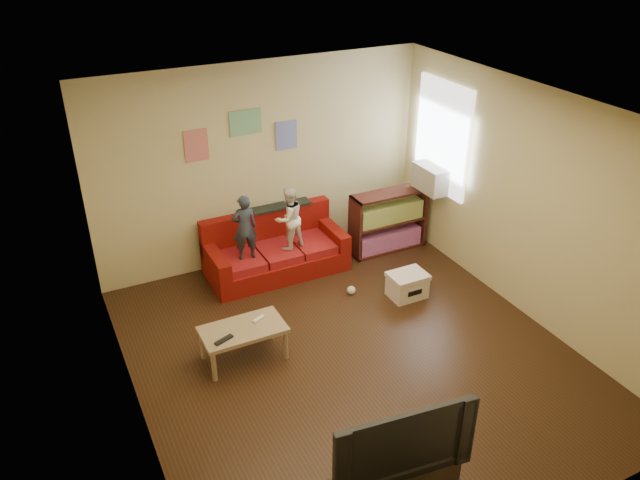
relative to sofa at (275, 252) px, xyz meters
name	(u,v)px	position (x,y,z in m)	size (l,w,h in m)	color
room_shell	(356,248)	(0.05, -2.06, 1.08)	(4.52, 5.02, 2.72)	#362010
sofa	(275,252)	(0.00, 0.00, 0.00)	(1.82, 0.84, 0.80)	maroon
child_a	(245,227)	(-0.45, -0.16, 0.55)	(0.31, 0.21, 0.86)	#282F3C
child_b	(289,218)	(0.15, -0.16, 0.54)	(0.41, 0.32, 0.85)	white
coffee_table	(243,332)	(-1.02, -1.58, 0.07)	(0.89, 0.49, 0.40)	tan
remote	(224,340)	(-1.27, -1.70, 0.14)	(0.21, 0.05, 0.02)	black
game_controller	(259,319)	(-0.82, -1.53, 0.15)	(0.15, 0.04, 0.03)	silver
bookshelf	(388,224)	(1.65, -0.18, 0.12)	(1.10, 0.33, 0.88)	#411912
window	(442,137)	(2.27, -0.41, 1.37)	(0.04, 1.08, 1.48)	white
ac_unit	(431,178)	(2.15, -0.41, 0.81)	(0.28, 0.55, 0.35)	#B7B2A3
artwork_left	(196,146)	(-0.80, 0.42, 1.48)	(0.30, 0.01, 0.40)	#D87266
artwork_center	(245,122)	(-0.15, 0.42, 1.68)	(0.42, 0.01, 0.32)	#72B27F
artwork_right	(286,135)	(0.40, 0.42, 1.43)	(0.30, 0.01, 0.38)	#727FCC
file_box	(407,285)	(1.23, -1.34, -0.11)	(0.47, 0.36, 0.32)	white
television	(399,437)	(-0.57, -3.87, 0.47)	(1.17, 0.15, 0.67)	black
tissue	(351,290)	(0.62, -0.99, -0.21)	(0.11, 0.11, 0.11)	silver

